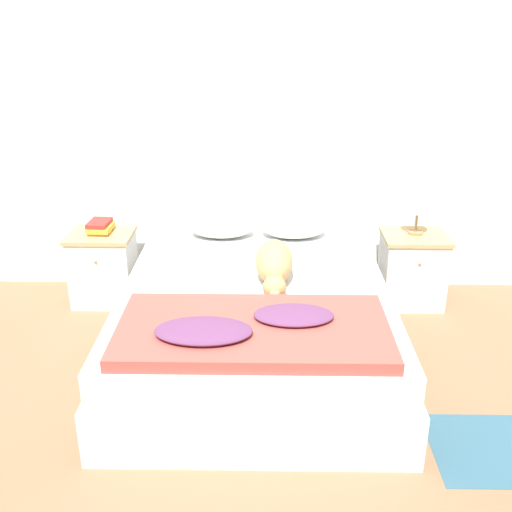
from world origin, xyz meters
TOP-DOWN VIEW (x-y plane):
  - ground_plane at (0.00, 0.00)m, footprint 16.00×16.00m
  - wall_back at (0.00, 2.13)m, footprint 9.00×0.06m
  - bed at (0.09, 0.99)m, footprint 1.67×2.09m
  - headboard at (0.09, 2.06)m, footprint 1.75×0.06m
  - nightstand_left at (-1.08, 1.78)m, footprint 0.47×0.40m
  - nightstand_right at (1.25, 1.78)m, footprint 0.47×0.40m
  - pillow_left at (-0.18, 1.82)m, footprint 0.48×0.32m
  - pillow_right at (0.35, 1.82)m, footprint 0.48×0.32m
  - quilt at (0.08, 0.34)m, footprint 1.40×0.72m
  - dog at (0.20, 1.05)m, footprint 0.23×0.68m
  - book_stack at (-1.08, 1.80)m, footprint 0.18×0.22m
  - table_lamp at (1.25, 1.80)m, footprint 0.20×0.20m

SIDE VIEW (x-z plane):
  - ground_plane at x=0.00m, z-range 0.00..0.00m
  - bed at x=0.09m, z-range 0.00..0.51m
  - nightstand_left at x=-1.08m, z-range 0.00..0.55m
  - nightstand_right at x=1.25m, z-range 0.00..0.55m
  - quilt at x=0.08m, z-range 0.50..0.62m
  - book_stack at x=-1.08m, z-range 0.55..0.64m
  - pillow_left at x=-0.18m, z-range 0.52..0.67m
  - pillow_right at x=0.35m, z-range 0.52..0.67m
  - headboard at x=0.09m, z-range 0.02..1.17m
  - dog at x=0.20m, z-range 0.51..0.75m
  - table_lamp at x=1.25m, z-range 0.63..0.96m
  - wall_back at x=0.00m, z-range 0.00..2.55m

